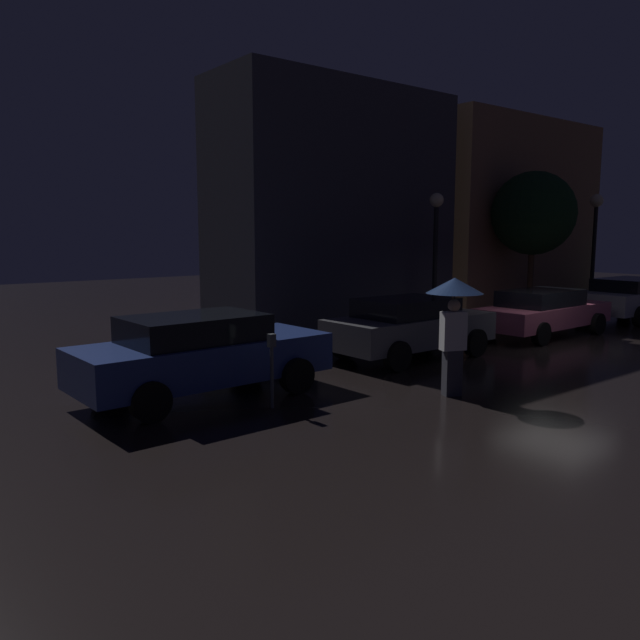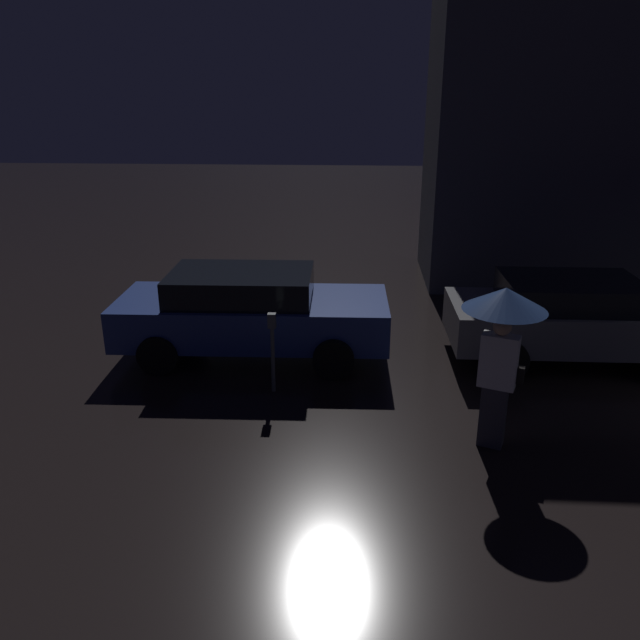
# 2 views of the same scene
# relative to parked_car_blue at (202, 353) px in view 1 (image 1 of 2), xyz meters

# --- Properties ---
(ground_plane) EXTENTS (60.00, 60.00, 0.00)m
(ground_plane) POSITION_rel_parked_car_blue_xyz_m (9.25, -1.43, -0.79)
(ground_plane) COLOR black
(building_facade_left) EXTENTS (7.70, 3.00, 7.23)m
(building_facade_left) POSITION_rel_parked_car_blue_xyz_m (7.26, 5.07, 2.83)
(building_facade_left) COLOR #3D3D47
(building_facade_left) RESTS_ON ground
(building_facade_right) EXTENTS (8.43, 3.00, 7.16)m
(building_facade_right) POSITION_rel_parked_car_blue_xyz_m (16.11, 5.07, 2.79)
(building_facade_right) COLOR #8C664C
(building_facade_right) RESTS_ON ground
(parked_car_blue) EXTENTS (4.58, 1.99, 1.48)m
(parked_car_blue) POSITION_rel_parked_car_blue_xyz_m (0.00, 0.00, 0.00)
(parked_car_blue) COLOR navy
(parked_car_blue) RESTS_ON ground
(parked_car_grey) EXTENTS (4.22, 1.94, 1.42)m
(parked_car_grey) POSITION_rel_parked_car_blue_xyz_m (5.44, 0.10, -0.03)
(parked_car_grey) COLOR slate
(parked_car_grey) RESTS_ON ground
(parked_car_pink) EXTENTS (4.64, 1.88, 1.32)m
(parked_car_pink) POSITION_rel_parked_car_blue_xyz_m (10.68, -0.08, -0.08)
(parked_car_pink) COLOR #DB6684
(parked_car_pink) RESTS_ON ground
(parked_car_silver) EXTENTS (4.63, 2.06, 1.39)m
(parked_car_silver) POSITION_rel_parked_car_blue_xyz_m (16.07, -0.04, -0.04)
(parked_car_silver) COLOR #B7B7BF
(parked_car_silver) RESTS_ON ground
(pedestrian_with_umbrella) EXTENTS (1.01, 1.01, 2.13)m
(pedestrian_with_umbrella) POSITION_rel_parked_car_blue_xyz_m (3.56, -2.73, 0.86)
(pedestrian_with_umbrella) COLOR #383842
(pedestrian_with_umbrella) RESTS_ON ground
(parking_meter) EXTENTS (0.12, 0.10, 1.26)m
(parking_meter) POSITION_rel_parked_car_blue_xyz_m (0.56, -1.39, -0.01)
(parking_meter) COLOR #4C5154
(parking_meter) RESTS_ON ground
(street_lamp_near) EXTENTS (0.42, 0.42, 4.07)m
(street_lamp_near) POSITION_rel_parked_car_blue_xyz_m (9.15, 2.62, 2.06)
(street_lamp_near) COLOR black
(street_lamp_near) RESTS_ON ground
(street_lamp_far) EXTENTS (0.49, 0.49, 4.33)m
(street_lamp_far) POSITION_rel_parked_car_blue_xyz_m (17.69, 2.27, 2.45)
(street_lamp_far) COLOR black
(street_lamp_far) RESTS_ON ground
(street_tree) EXTENTS (2.82, 2.82, 4.97)m
(street_tree) POSITION_rel_parked_car_blue_xyz_m (13.87, 2.44, 2.76)
(street_tree) COLOR #473323
(street_tree) RESTS_ON ground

